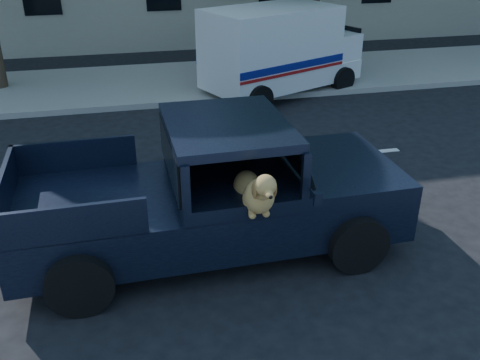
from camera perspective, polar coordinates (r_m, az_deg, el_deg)
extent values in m
plane|color=black|center=(7.42, -4.70, -10.33)|extent=(120.00, 120.00, 0.00)
cube|color=gray|center=(15.73, -9.87, 10.07)|extent=(60.00, 4.00, 0.15)
cube|color=black|center=(7.71, -3.21, -2.90)|extent=(5.46, 2.18, 0.69)
cube|color=black|center=(8.04, 10.33, 1.43)|extent=(1.60, 2.11, 0.17)
cube|color=black|center=(7.23, -1.41, 5.78)|extent=(1.65, 2.03, 0.13)
cube|color=black|center=(7.58, 4.87, 3.73)|extent=(0.30, 1.80, 0.59)
cube|color=black|center=(7.30, 1.09, -2.88)|extent=(0.58, 0.58, 0.40)
cube|color=black|center=(6.56, 8.31, -2.03)|extent=(0.11, 0.05, 0.17)
cube|color=silver|center=(14.84, 4.44, 11.29)|extent=(4.63, 3.43, 0.50)
cube|color=silver|center=(14.35, 3.32, 14.93)|extent=(3.89, 3.11, 1.51)
cube|color=silver|center=(15.80, 9.24, 14.23)|extent=(1.57, 2.06, 0.70)
cube|color=navy|center=(13.77, 5.86, 11.97)|extent=(3.14, 1.38, 0.18)
cube|color=#9E0F0F|center=(13.81, 5.83, 11.33)|extent=(3.14, 1.38, 0.07)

